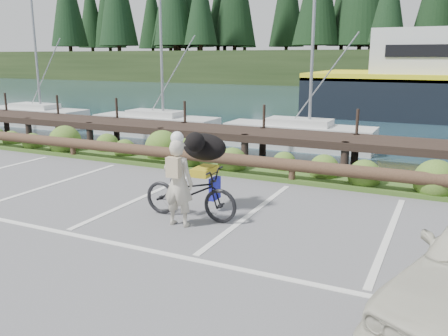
{
  "coord_description": "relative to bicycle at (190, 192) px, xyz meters",
  "views": [
    {
      "loc": [
        3.38,
        -6.26,
        3.03
      ],
      "look_at": [
        -0.17,
        1.13,
        1.1
      ],
      "focal_mm": 38.0,
      "sensor_mm": 36.0,
      "label": 1
    }
  ],
  "objects": [
    {
      "name": "dog",
      "position": [
        -0.02,
        0.62,
        0.78
      ],
      "size": [
        0.48,
        0.95,
        0.54
      ],
      "primitive_type": "ellipsoid",
      "rotation": [
        0.0,
        0.0,
        1.6
      ],
      "color": "black",
      "rests_on": "bicycle"
    },
    {
      "name": "harbor_backdrop",
      "position": [
        1.35,
        77.19,
        -0.51
      ],
      "size": [
        170.0,
        160.0,
        30.0
      ],
      "color": "#19323D",
      "rests_on": "ground"
    },
    {
      "name": "vegetation_strip",
      "position": [
        0.96,
        4.02,
        -0.46
      ],
      "size": [
        34.0,
        1.6,
        0.1
      ],
      "primitive_type": "cube",
      "color": "#3D5B21",
      "rests_on": "ground"
    },
    {
      "name": "ground",
      "position": [
        0.96,
        -1.28,
        -0.51
      ],
      "size": [
        72.0,
        72.0,
        0.0
      ],
      "primitive_type": "plane",
      "color": "#58575A"
    },
    {
      "name": "log_rail",
      "position": [
        0.96,
        3.32,
        -0.51
      ],
      "size": [
        32.0,
        0.3,
        0.6
      ],
      "primitive_type": null,
      "color": "#443021",
      "rests_on": "ground"
    },
    {
      "name": "cyclist",
      "position": [
        0.01,
        -0.45,
        0.3
      ],
      "size": [
        0.6,
        0.4,
        1.61
      ],
      "primitive_type": "imported",
      "rotation": [
        0.0,
        0.0,
        3.17
      ],
      "color": "#BCB49F",
      "rests_on": "ground"
    },
    {
      "name": "bicycle",
      "position": [
        0.0,
        0.0,
        0.0
      ],
      "size": [
        1.95,
        0.72,
        1.01
      ],
      "primitive_type": "imported",
      "rotation": [
        0.0,
        0.0,
        1.6
      ],
      "color": "black",
      "rests_on": "ground"
    }
  ]
}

